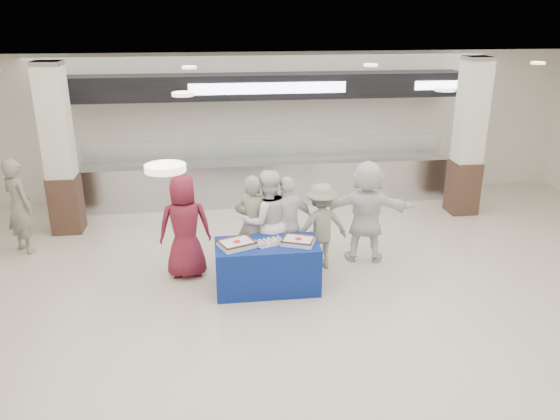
{
  "coord_description": "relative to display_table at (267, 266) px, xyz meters",
  "views": [
    {
      "loc": [
        -1.24,
        -6.1,
        4.02
      ],
      "look_at": [
        -0.22,
        1.6,
        1.18
      ],
      "focal_mm": 35.0,
      "sensor_mm": 36.0,
      "label": 1
    }
  ],
  "objects": [
    {
      "name": "ground",
      "position": [
        0.45,
        -1.34,
        -0.38
      ],
      "size": [
        14.0,
        14.0,
        0.0
      ],
      "primitive_type": "plane",
      "color": "beige",
      "rests_on": "ground"
    },
    {
      "name": "serving_line",
      "position": [
        0.45,
        4.06,
        0.78
      ],
      "size": [
        8.7,
        0.85,
        2.8
      ],
      "color": "silver",
      "rests_on": "ground"
    },
    {
      "name": "column_left",
      "position": [
        -3.55,
        2.86,
        1.15
      ],
      "size": [
        0.55,
        0.55,
        3.2
      ],
      "color": "#3B241B",
      "rests_on": "ground"
    },
    {
      "name": "column_right",
      "position": [
        4.45,
        2.86,
        1.15
      ],
      "size": [
        0.55,
        0.55,
        3.2
      ],
      "color": "#3B241B",
      "rests_on": "ground"
    },
    {
      "name": "display_table",
      "position": [
        0.0,
        0.0,
        0.0
      ],
      "size": [
        1.55,
        0.79,
        0.75
      ],
      "primitive_type": "cube",
      "rotation": [
        0.0,
        0.0,
        -0.0
      ],
      "color": "navy",
      "rests_on": "ground"
    },
    {
      "name": "sheet_cake_left",
      "position": [
        -0.45,
        -0.04,
        0.43
      ],
      "size": [
        0.6,
        0.54,
        0.1
      ],
      "color": "white",
      "rests_on": "display_table"
    },
    {
      "name": "sheet_cake_right",
      "position": [
        0.47,
        -0.05,
        0.42
      ],
      "size": [
        0.56,
        0.5,
        0.1
      ],
      "color": "white",
      "rests_on": "display_table"
    },
    {
      "name": "cupcake_tray",
      "position": [
        0.03,
        -0.01,
        0.41
      ],
      "size": [
        0.45,
        0.39,
        0.06
      ],
      "color": "silver",
      "rests_on": "display_table"
    },
    {
      "name": "civilian_maroon",
      "position": [
        -1.23,
        0.64,
        0.46
      ],
      "size": [
        0.85,
        0.58,
        1.68
      ],
      "primitive_type": "imported",
      "rotation": [
        0.0,
        0.0,
        3.2
      ],
      "color": "maroon",
      "rests_on": "ground"
    },
    {
      "name": "soldier_a",
      "position": [
        -0.15,
        0.64,
        0.44
      ],
      "size": [
        0.69,
        0.55,
        1.64
      ],
      "primitive_type": "imported",
      "rotation": [
        0.0,
        0.0,
        2.84
      ],
      "color": "slate",
      "rests_on": "ground"
    },
    {
      "name": "chef_tall",
      "position": [
        0.08,
        0.64,
        0.48
      ],
      "size": [
        0.94,
        0.79,
        1.71
      ],
      "primitive_type": "imported",
      "rotation": [
        0.0,
        0.0,
        3.32
      ],
      "color": "white",
      "rests_on": "ground"
    },
    {
      "name": "chef_short",
      "position": [
        0.41,
        0.64,
        0.42
      ],
      "size": [
        1.01,
        0.67,
        1.59
      ],
      "primitive_type": "imported",
      "rotation": [
        0.0,
        0.0,
        3.48
      ],
      "color": "white",
      "rests_on": "ground"
    },
    {
      "name": "soldier_b",
      "position": [
        0.95,
        0.64,
        0.35
      ],
      "size": [
        1.02,
        0.7,
        1.45
      ],
      "primitive_type": "imported",
      "rotation": [
        0.0,
        0.0,
        3.32
      ],
      "color": "slate",
      "rests_on": "ground"
    },
    {
      "name": "civilian_white",
      "position": [
        1.76,
        0.84,
        0.5
      ],
      "size": [
        1.7,
        0.88,
        1.75
      ],
      "primitive_type": "imported",
      "rotation": [
        0.0,
        0.0,
        2.91
      ],
      "color": "white",
      "rests_on": "ground"
    },
    {
      "name": "soldier_bg",
      "position": [
        -4.1,
        1.97,
        0.47
      ],
      "size": [
        0.73,
        0.71,
        1.69
      ],
      "primitive_type": "imported",
      "rotation": [
        0.0,
        0.0,
        2.41
      ],
      "color": "slate",
      "rests_on": "ground"
    }
  ]
}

